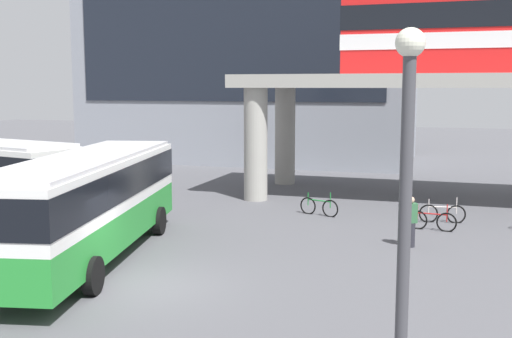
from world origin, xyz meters
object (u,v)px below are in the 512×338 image
object	(u,v)px
bus_main	(88,196)
pedestrian_by_bike_rack	(410,223)
bicycle_red	(432,221)
bicycle_green	(319,207)
bicycle_silver	(442,214)
station_building	(251,49)

from	to	relation	value
bus_main	pedestrian_by_bike_rack	world-z (taller)	bus_main
bicycle_red	bicycle_green	size ratio (longest dim) A/B	1.04
bicycle_silver	bicycle_red	distance (m)	1.53
bicycle_silver	station_building	bearing A→B (deg)	126.76
pedestrian_by_bike_rack	bus_main	bearing A→B (deg)	-153.27
bicycle_green	station_building	bearing A→B (deg)	115.85
station_building	bus_main	size ratio (longest dim) A/B	2.03
station_building	bicycle_silver	bearing A→B (deg)	-53.24
bus_main	bicycle_green	size ratio (longest dim) A/B	6.57
bicycle_silver	bicycle_green	xyz separation A→B (m)	(-4.88, -0.10, 0.00)
pedestrian_by_bike_rack	bicycle_silver	bearing A→B (deg)	77.32
station_building	bus_main	xyz separation A→B (m)	(3.87, -27.59, -6.04)
bicycle_green	pedestrian_by_bike_rack	size ratio (longest dim) A/B	1.02
bus_main	bicycle_green	distance (m)	10.32
station_building	bicycle_red	xyz separation A→B (m)	(13.68, -20.26, -7.67)
station_building	bicycle_red	distance (m)	25.62
bus_main	bicycle_silver	bearing A→B (deg)	40.97
station_building	bicycle_red	size ratio (longest dim) A/B	12.89
station_building	bicycle_green	world-z (taller)	station_building
bicycle_silver	pedestrian_by_bike_rack	world-z (taller)	pedestrian_by_bike_rack
bicycle_silver	pedestrian_by_bike_rack	bearing A→B (deg)	-102.68
pedestrian_by_bike_rack	bicycle_red	bearing A→B (deg)	77.38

